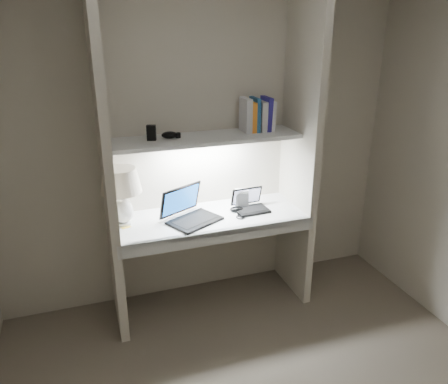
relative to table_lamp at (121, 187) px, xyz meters
name	(u,v)px	position (x,y,z in m)	size (l,w,h in m)	color
back_wall	(200,146)	(0.64, 0.22, 0.19)	(3.20, 0.01, 2.50)	beige
alcove_panel_left	(106,165)	(-0.09, -0.06, 0.19)	(0.06, 0.55, 2.50)	beige
alcove_panel_right	(300,146)	(1.37, -0.06, 0.19)	(0.06, 0.55, 2.50)	beige
desk	(211,218)	(0.64, -0.06, -0.31)	(1.40, 0.55, 0.04)	white
desk_apron	(221,236)	(0.64, -0.32, -0.34)	(1.46, 0.03, 0.10)	silver
shelf	(206,138)	(0.64, 0.04, 0.29)	(1.40, 0.36, 0.03)	silver
strip_light	(206,141)	(0.64, 0.04, 0.27)	(0.60, 0.04, 0.01)	white
table_lamp	(121,187)	(0.00, 0.00, 0.00)	(0.29, 0.29, 0.43)	white
laptop_main	(189,213)	(0.47, -0.07, -0.23)	(0.47, 0.45, 0.25)	black
laptop_netbook	(250,205)	(0.97, -0.04, -0.25)	(0.26, 0.23, 0.16)	black
speaker	(242,198)	(0.93, 0.03, -0.22)	(0.10, 0.07, 0.14)	silver
mouse	(237,209)	(0.86, -0.04, -0.27)	(0.11, 0.07, 0.04)	black
cable_coil	(243,215)	(0.87, -0.14, -0.28)	(0.09, 0.09, 0.01)	black
sticky_note	(125,227)	(0.00, -0.04, -0.29)	(0.07, 0.07, 0.00)	yellow
book_row	(257,115)	(1.07, 0.09, 0.43)	(0.24, 0.17, 0.25)	white
shelf_box	(151,133)	(0.25, 0.06, 0.36)	(0.06, 0.04, 0.11)	black
shelf_gadget	(170,135)	(0.38, 0.06, 0.33)	(0.12, 0.08, 0.05)	black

